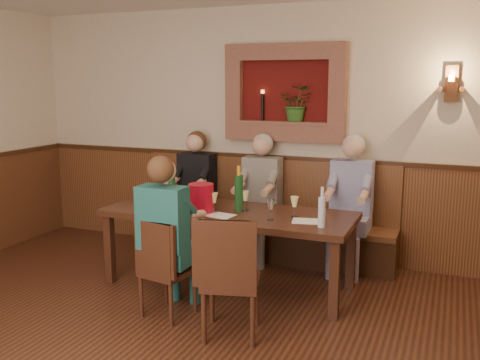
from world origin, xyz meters
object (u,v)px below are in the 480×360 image
(person_bench_mid, at_px, (259,209))
(person_chair_front, at_px, (169,249))
(bench, at_px, (261,229))
(water_bottle, at_px, (322,211))
(person_bench_left, at_px, (194,203))
(spittoon_bucket, at_px, (201,198))
(dining_table, at_px, (228,218))
(person_bench_right, at_px, (349,216))
(wine_bottle_green_a, at_px, (239,192))
(wine_bottle_green_b, at_px, (172,186))
(chair_near_left, at_px, (167,287))
(chair_near_right, at_px, (231,301))

(person_bench_mid, xyz_separation_m, person_chair_front, (-0.23, -1.62, -0.01))
(bench, xyz_separation_m, water_bottle, (0.96, -1.18, 0.56))
(person_bench_left, relative_size, spittoon_bucket, 5.17)
(dining_table, height_order, person_chair_front, person_chair_front)
(person_bench_left, bearing_deg, person_chair_front, -70.09)
(person_bench_right, distance_m, wine_bottle_green_a, 1.26)
(spittoon_bucket, bearing_deg, person_chair_front, -89.38)
(person_chair_front, xyz_separation_m, spittoon_bucket, (-0.01, 0.64, 0.31))
(wine_bottle_green_a, height_order, wine_bottle_green_b, wine_bottle_green_a)
(bench, xyz_separation_m, person_bench_left, (-0.80, -0.11, 0.25))
(dining_table, height_order, chair_near_left, chair_near_left)
(person_chair_front, distance_m, spittoon_bucket, 0.71)
(chair_near_left, xyz_separation_m, wine_bottle_green_b, (-0.49, 0.99, 0.66))
(dining_table, relative_size, bench, 0.80)
(dining_table, relative_size, spittoon_bucket, 8.81)
(dining_table, bearing_deg, water_bottle, -13.64)
(wine_bottle_green_b, bearing_deg, chair_near_left, -63.73)
(person_bench_mid, xyz_separation_m, wine_bottle_green_a, (0.08, -0.80, 0.35))
(spittoon_bucket, bearing_deg, dining_table, 31.98)
(person_bench_left, xyz_separation_m, wine_bottle_green_a, (0.89, -0.80, 0.35))
(chair_near_right, height_order, person_bench_left, person_bench_left)
(dining_table, bearing_deg, person_bench_right, 39.80)
(dining_table, xyz_separation_m, spittoon_bucket, (-0.22, -0.14, 0.21))
(person_bench_mid, xyz_separation_m, spittoon_bucket, (-0.23, -0.98, 0.30))
(bench, height_order, water_bottle, bench)
(chair_near_left, bearing_deg, dining_table, 85.44)
(dining_table, relative_size, person_chair_front, 1.73)
(spittoon_bucket, xyz_separation_m, wine_bottle_green_a, (0.31, 0.18, 0.05))
(bench, bearing_deg, wine_bottle_green_b, -132.17)
(chair_near_left, xyz_separation_m, person_bench_left, (-0.58, 1.66, 0.33))
(person_bench_right, xyz_separation_m, person_chair_front, (-1.22, -1.62, -0.02))
(person_bench_mid, relative_size, wine_bottle_green_a, 3.23)
(dining_table, relative_size, water_bottle, 6.85)
(person_chair_front, xyz_separation_m, wine_bottle_green_a, (0.31, 0.82, 0.36))
(spittoon_bucket, distance_m, water_bottle, 1.19)
(spittoon_bucket, bearing_deg, water_bottle, -4.60)
(person_bench_mid, height_order, spittoon_bucket, person_bench_mid)
(bench, relative_size, spittoon_bucket, 11.01)
(bench, bearing_deg, wine_bottle_green_a, -84.25)
(bench, relative_size, person_bench_mid, 2.13)
(bench, bearing_deg, person_bench_right, -6.03)
(bench, relative_size, person_bench_left, 2.13)
(chair_near_left, bearing_deg, spittoon_bucket, 100.53)
(spittoon_bucket, bearing_deg, chair_near_left, -89.68)
(dining_table, xyz_separation_m, chair_near_right, (0.44, -0.97, -0.39))
(dining_table, bearing_deg, person_bench_left, 133.69)
(person_bench_right, xyz_separation_m, water_bottle, (-0.04, -1.07, 0.29))
(dining_table, distance_m, chair_near_right, 1.13)
(person_chair_front, height_order, water_bottle, person_chair_front)
(person_bench_left, height_order, person_chair_front, person_bench_left)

